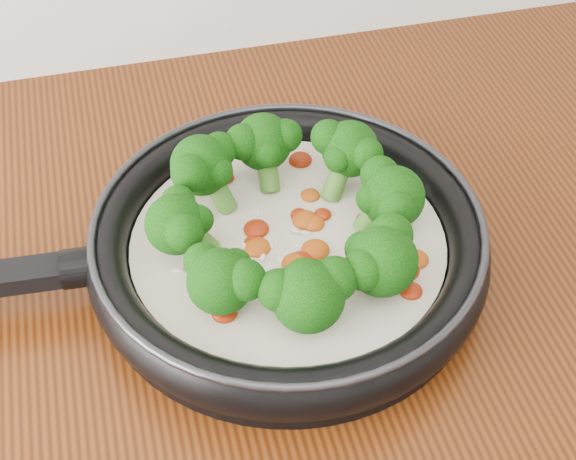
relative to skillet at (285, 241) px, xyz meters
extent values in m
cylinder|color=black|center=(0.00, 0.00, -0.03)|extent=(0.36, 0.36, 0.01)
torus|color=black|center=(0.00, 0.00, -0.01)|extent=(0.38, 0.38, 0.04)
torus|color=#2D2D33|center=(0.00, 0.00, 0.02)|extent=(0.37, 0.37, 0.01)
cylinder|color=black|center=(-0.18, 0.01, 0.00)|extent=(0.03, 0.04, 0.03)
cylinder|color=silver|center=(0.00, 0.00, -0.01)|extent=(0.30, 0.30, 0.02)
ellipsoid|color=#951F07|center=(0.09, -0.08, 0.00)|extent=(0.03, 0.03, 0.01)
ellipsoid|color=#951F07|center=(0.04, 0.02, 0.00)|extent=(0.02, 0.02, 0.01)
ellipsoid|color=#B1440B|center=(0.02, 0.02, 0.00)|extent=(0.03, 0.03, 0.01)
ellipsoid|color=#951F07|center=(0.09, -0.06, 0.00)|extent=(0.03, 0.03, 0.01)
ellipsoid|color=#951F07|center=(0.01, -0.03, 0.00)|extent=(0.03, 0.03, 0.01)
ellipsoid|color=#B1440B|center=(-0.03, 0.00, 0.00)|extent=(0.03, 0.03, 0.01)
ellipsoid|color=#951F07|center=(-0.07, 0.05, 0.00)|extent=(0.03, 0.03, 0.01)
ellipsoid|color=#951F07|center=(-0.02, 0.02, 0.00)|extent=(0.03, 0.03, 0.01)
ellipsoid|color=#B1440B|center=(-0.05, -0.02, 0.00)|extent=(0.02, 0.02, 0.01)
ellipsoid|color=#951F07|center=(0.04, 0.10, 0.00)|extent=(0.03, 0.03, 0.01)
ellipsoid|color=#951F07|center=(0.08, 0.01, 0.00)|extent=(0.03, 0.03, 0.01)
ellipsoid|color=#B1440B|center=(0.10, -0.05, 0.00)|extent=(0.03, 0.03, 0.01)
ellipsoid|color=#951F07|center=(-0.03, 0.00, 0.00)|extent=(0.02, 0.02, 0.01)
ellipsoid|color=#951F07|center=(-0.04, 0.10, 0.00)|extent=(0.02, 0.02, 0.01)
ellipsoid|color=#B1440B|center=(0.02, -0.02, 0.00)|extent=(0.03, 0.03, 0.01)
ellipsoid|color=#951F07|center=(0.04, -0.05, 0.00)|extent=(0.03, 0.03, 0.01)
ellipsoid|color=#951F07|center=(-0.06, -0.05, 0.00)|extent=(0.03, 0.03, 0.01)
ellipsoid|color=#B1440B|center=(0.04, 0.05, 0.00)|extent=(0.02, 0.02, 0.01)
ellipsoid|color=#951F07|center=(-0.07, -0.07, 0.00)|extent=(0.02, 0.02, 0.01)
ellipsoid|color=#951F07|center=(0.02, 0.03, 0.00)|extent=(0.02, 0.02, 0.01)
ellipsoid|color=#B1440B|center=(0.00, -0.03, 0.00)|extent=(0.04, 0.04, 0.01)
ellipsoid|color=#951F07|center=(-0.08, -0.04, 0.00)|extent=(0.03, 0.03, 0.01)
ellipsoid|color=#951F07|center=(-0.05, 0.09, 0.00)|extent=(0.03, 0.03, 0.01)
ellipsoid|color=#B1440B|center=(0.03, 0.01, 0.00)|extent=(0.03, 0.03, 0.01)
ellipsoid|color=white|center=(-0.04, -0.01, 0.00)|extent=(0.01, 0.01, 0.00)
ellipsoid|color=white|center=(-0.06, 0.03, 0.00)|extent=(0.01, 0.01, 0.00)
ellipsoid|color=white|center=(-0.04, 0.11, 0.00)|extent=(0.01, 0.01, 0.00)
ellipsoid|color=white|center=(-0.01, -0.02, 0.00)|extent=(0.01, 0.01, 0.00)
ellipsoid|color=white|center=(0.02, -0.01, 0.00)|extent=(0.01, 0.01, 0.00)
ellipsoid|color=white|center=(0.01, -0.01, 0.00)|extent=(0.01, 0.01, 0.00)
ellipsoid|color=white|center=(-0.01, 0.04, 0.00)|extent=(0.01, 0.01, 0.00)
ellipsoid|color=white|center=(0.02, 0.00, 0.00)|extent=(0.01, 0.01, 0.00)
ellipsoid|color=white|center=(-0.08, 0.09, 0.00)|extent=(0.01, 0.01, 0.00)
ellipsoid|color=white|center=(-0.10, -0.01, 0.00)|extent=(0.01, 0.01, 0.00)
ellipsoid|color=white|center=(-0.02, -0.02, 0.00)|extent=(0.01, 0.01, 0.00)
ellipsoid|color=white|center=(-0.04, 0.00, 0.00)|extent=(0.01, 0.01, 0.00)
ellipsoid|color=white|center=(0.00, -0.01, 0.00)|extent=(0.01, 0.01, 0.00)
ellipsoid|color=white|center=(-0.04, -0.04, 0.00)|extent=(0.01, 0.01, 0.00)
ellipsoid|color=white|center=(-0.11, 0.05, 0.00)|extent=(0.01, 0.01, 0.00)
ellipsoid|color=white|center=(0.13, 0.03, 0.00)|extent=(0.01, 0.01, 0.00)
ellipsoid|color=white|center=(0.01, 0.01, 0.00)|extent=(0.01, 0.01, 0.00)
ellipsoid|color=white|center=(-0.06, 0.01, 0.00)|extent=(0.01, 0.01, 0.00)
ellipsoid|color=white|center=(-0.02, -0.07, 0.00)|extent=(0.01, 0.01, 0.00)
ellipsoid|color=white|center=(-0.01, 0.00, 0.00)|extent=(0.00, 0.01, 0.00)
ellipsoid|color=white|center=(0.00, 0.08, 0.00)|extent=(0.01, 0.01, 0.00)
cylinder|color=#518B2D|center=(0.08, 0.00, 0.01)|extent=(0.03, 0.02, 0.04)
sphere|color=black|center=(0.10, 0.00, 0.03)|extent=(0.06, 0.06, 0.06)
sphere|color=black|center=(0.09, 0.02, 0.04)|extent=(0.04, 0.04, 0.04)
sphere|color=black|center=(0.09, -0.02, 0.04)|extent=(0.03, 0.03, 0.03)
sphere|color=black|center=(0.08, 0.00, 0.03)|extent=(0.03, 0.03, 0.03)
cylinder|color=#518B2D|center=(0.06, 0.05, 0.02)|extent=(0.04, 0.04, 0.04)
sphere|color=black|center=(0.08, 0.06, 0.04)|extent=(0.06, 0.06, 0.05)
sphere|color=black|center=(0.06, 0.07, 0.05)|extent=(0.04, 0.04, 0.03)
sphere|color=black|center=(0.09, 0.05, 0.04)|extent=(0.03, 0.03, 0.03)
sphere|color=black|center=(0.06, 0.05, 0.04)|extent=(0.03, 0.03, 0.03)
cylinder|color=#518B2D|center=(0.00, 0.08, 0.01)|extent=(0.02, 0.04, 0.04)
sphere|color=black|center=(0.00, 0.10, 0.03)|extent=(0.06, 0.06, 0.05)
sphere|color=black|center=(-0.02, 0.09, 0.04)|extent=(0.04, 0.04, 0.03)
sphere|color=black|center=(0.02, 0.09, 0.04)|extent=(0.03, 0.03, 0.03)
sphere|color=black|center=(0.00, 0.08, 0.04)|extent=(0.03, 0.03, 0.03)
cylinder|color=#518B2D|center=(-0.05, 0.06, 0.02)|extent=(0.04, 0.04, 0.04)
sphere|color=black|center=(-0.06, 0.08, 0.04)|extent=(0.06, 0.06, 0.06)
sphere|color=black|center=(-0.07, 0.06, 0.05)|extent=(0.04, 0.04, 0.03)
sphere|color=black|center=(-0.04, 0.09, 0.04)|extent=(0.03, 0.03, 0.03)
sphere|color=black|center=(-0.05, 0.06, 0.04)|extent=(0.03, 0.03, 0.03)
cylinder|color=#518B2D|center=(-0.07, 0.01, 0.01)|extent=(0.04, 0.02, 0.04)
sphere|color=black|center=(-0.09, 0.01, 0.03)|extent=(0.06, 0.06, 0.05)
sphere|color=black|center=(-0.09, -0.01, 0.04)|extent=(0.03, 0.03, 0.03)
sphere|color=black|center=(-0.09, 0.03, 0.04)|extent=(0.03, 0.03, 0.03)
sphere|color=black|center=(-0.07, 0.01, 0.04)|extent=(0.03, 0.03, 0.03)
cylinder|color=#518B2D|center=(-0.05, -0.05, 0.01)|extent=(0.04, 0.04, 0.04)
sphere|color=black|center=(-0.07, -0.06, 0.03)|extent=(0.06, 0.06, 0.05)
sphere|color=black|center=(-0.05, -0.07, 0.04)|extent=(0.04, 0.04, 0.03)
sphere|color=black|center=(-0.08, -0.04, 0.04)|extent=(0.03, 0.03, 0.03)
sphere|color=black|center=(-0.05, -0.05, 0.03)|extent=(0.03, 0.03, 0.03)
cylinder|color=#518B2D|center=(0.00, -0.08, 0.01)|extent=(0.02, 0.03, 0.04)
sphere|color=black|center=(-0.01, -0.09, 0.03)|extent=(0.06, 0.06, 0.06)
sphere|color=black|center=(0.02, -0.09, 0.04)|extent=(0.04, 0.04, 0.04)
sphere|color=black|center=(-0.03, -0.09, 0.04)|extent=(0.04, 0.04, 0.03)
sphere|color=black|center=(0.00, -0.07, 0.03)|extent=(0.03, 0.03, 0.03)
cylinder|color=#518B2D|center=(0.05, -0.06, 0.01)|extent=(0.04, 0.04, 0.04)
sphere|color=black|center=(0.06, -0.07, 0.03)|extent=(0.06, 0.06, 0.06)
sphere|color=black|center=(0.08, -0.06, 0.04)|extent=(0.04, 0.04, 0.04)
sphere|color=black|center=(0.04, -0.08, 0.04)|extent=(0.04, 0.04, 0.03)
sphere|color=black|center=(0.05, -0.06, 0.04)|extent=(0.03, 0.03, 0.03)
camera|label=1|loc=(-0.13, -0.51, 0.53)|focal=52.86mm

